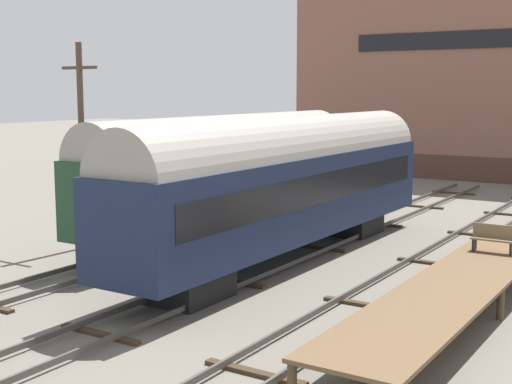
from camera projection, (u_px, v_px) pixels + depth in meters
ground_plane at (173, 306)px, 20.85m from camera, size 200.00×200.00×0.00m
track_left at (60, 279)px, 23.34m from camera, size 2.60×60.00×0.26m
track_middle at (173, 302)px, 20.83m from camera, size 2.60×60.00×0.26m
track_right at (318, 331)px, 18.31m from camera, size 2.60×60.00×0.26m
train_car_green at (229, 166)px, 31.13m from camera, size 2.92×17.18×5.22m
train_car_navy at (288, 179)px, 26.02m from camera, size 2.93×18.17×5.33m
station_platform at (462, 281)px, 20.10m from camera, size 2.47×15.95×1.02m
bench at (494, 238)px, 23.20m from camera, size 1.40×0.40×0.91m
utility_pole at (82, 143)px, 27.98m from camera, size 1.80×0.24×8.10m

